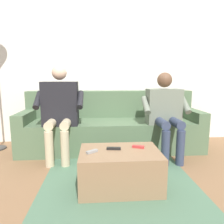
{
  "coord_description": "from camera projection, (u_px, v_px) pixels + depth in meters",
  "views": [
    {
      "loc": [
        0.21,
        2.81,
        1.02
      ],
      "look_at": [
        0.0,
        -0.01,
        0.56
      ],
      "focal_mm": 32.95,
      "sensor_mm": 36.0,
      "label": 1
    }
  ],
  "objects": [
    {
      "name": "remote_red",
      "position": [
        138.0,
        147.0,
        1.99
      ],
      "size": [
        0.12,
        0.08,
        0.02
      ],
      "primitive_type": "cube",
      "rotation": [
        0.0,
        0.0,
        2.78
      ],
      "color": "#B73333",
      "rests_on": "coffee_table"
    },
    {
      "name": "floor_rug",
      "position": [
        118.0,
        179.0,
        2.1
      ],
      "size": [
        1.5,
        1.61,
        0.01
      ],
      "primitive_type": "cube",
      "color": "#4C7056",
      "rests_on": "ground"
    },
    {
      "name": "couch",
      "position": [
        111.0,
        128.0,
        3.05
      ],
      "size": [
        2.54,
        0.77,
        0.83
      ],
      "color": "#516B4C",
      "rests_on": "ground"
    },
    {
      "name": "ground_plane",
      "position": [
        116.0,
        168.0,
        2.36
      ],
      "size": [
        8.0,
        8.0,
        0.0
      ],
      "primitive_type": "plane",
      "color": "#846042"
    },
    {
      "name": "person_left_seated",
      "position": [
        165.0,
        110.0,
        2.67
      ],
      "size": [
        0.59,
        0.57,
        1.1
      ],
      "color": "slate",
      "rests_on": "ground"
    },
    {
      "name": "back_wall",
      "position": [
        109.0,
        61.0,
        3.3
      ],
      "size": [
        5.52,
        0.06,
        2.6
      ],
      "primitive_type": "cube",
      "color": "silver",
      "rests_on": "ground"
    },
    {
      "name": "coffee_table",
      "position": [
        120.0,
        169.0,
        1.94
      ],
      "size": [
        0.74,
        0.51,
        0.36
      ],
      "color": "#8C6B4C",
      "rests_on": "ground"
    },
    {
      "name": "remote_gray",
      "position": [
        92.0,
        152.0,
        1.86
      ],
      "size": [
        0.11,
        0.1,
        0.02
      ],
      "primitive_type": "cube",
      "rotation": [
        0.0,
        0.0,
        0.64
      ],
      "color": "gray",
      "rests_on": "coffee_table"
    },
    {
      "name": "remote_black",
      "position": [
        114.0,
        148.0,
        1.94
      ],
      "size": [
        0.14,
        0.05,
        0.02
      ],
      "primitive_type": "cube",
      "rotation": [
        0.0,
        0.0,
        6.17
      ],
      "color": "black",
      "rests_on": "coffee_table"
    },
    {
      "name": "person_right_seated",
      "position": [
        60.0,
        107.0,
        2.6
      ],
      "size": [
        0.59,
        0.53,
        1.19
      ],
      "color": "black",
      "rests_on": "ground"
    }
  ]
}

